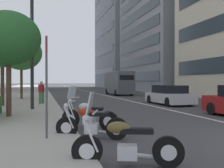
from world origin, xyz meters
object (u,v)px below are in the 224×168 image
motorcycle_second_in_row (125,145)px  motorcycle_mid_row (91,125)px  street_lamp_with_banners (38,23)px  street_tree_by_lamp_post (21,53)px  car_following_behind (169,95)px  street_tree_far_plaza (9,39)px  motorcycle_under_tarp (88,117)px  pedestrian_on_plaza (41,92)px  delivery_van_ahead (119,83)px  parking_sign_by_curb (47,77)px  street_tree_mid_sidewalk (2,49)px

motorcycle_second_in_row → motorcycle_mid_row: size_ratio=1.06×
street_lamp_with_banners → street_tree_by_lamp_post: street_lamp_with_banners is taller
motorcycle_second_in_row → street_lamp_with_banners: street_lamp_with_banners is taller
motorcycle_second_in_row → car_following_behind: (12.25, -7.24, 0.21)m
motorcycle_second_in_row → street_tree_far_plaza: 8.44m
motorcycle_mid_row → motorcycle_under_tarp: size_ratio=1.13×
motorcycle_mid_row → pedestrian_on_plaza: pedestrian_on_plaza is taller
motorcycle_under_tarp → street_lamp_with_banners: street_lamp_with_banners is taller
delivery_van_ahead → street_lamp_with_banners: street_lamp_with_banners is taller
motorcycle_under_tarp → delivery_van_ahead: (21.73, -7.48, 1.03)m
street_lamp_with_banners → street_tree_far_plaza: street_lamp_with_banners is taller
motorcycle_mid_row → delivery_van_ahead: bearing=-85.3°
motorcycle_mid_row → parking_sign_by_curb: bearing=35.2°
motorcycle_mid_row → street_tree_mid_sidewalk: 11.35m
delivery_van_ahead → street_tree_by_lamp_post: street_tree_by_lamp_post is taller
car_following_behind → delivery_van_ahead: (13.56, -0.21, 0.83)m
parking_sign_by_curb → street_lamp_with_banners: (7.71, 0.32, 3.07)m
motorcycle_mid_row → pedestrian_on_plaza: 11.16m
street_lamp_with_banners → street_tree_mid_sidewalk: street_lamp_with_banners is taller
parking_sign_by_curb → street_lamp_with_banners: street_lamp_with_banners is taller
motorcycle_second_in_row → motorcycle_mid_row: motorcycle_second_in_row is taller
street_tree_by_lamp_post → street_tree_mid_sidewalk: bearing=174.0°
motorcycle_second_in_row → street_tree_by_lamp_post: size_ratio=0.39×
street_tree_far_plaza → pedestrian_on_plaza: street_tree_far_plaza is taller
street_tree_far_plaza → street_tree_mid_sidewalk: 5.63m
parking_sign_by_curb → street_tree_by_lamp_post: bearing=6.2°
street_tree_mid_sidewalk → street_lamp_with_banners: bearing=-141.6°
street_tree_mid_sidewalk → motorcycle_mid_row: bearing=-159.8°
motorcycle_second_in_row → street_tree_mid_sidewalk: size_ratio=0.45×
pedestrian_on_plaza → car_following_behind: bearing=-162.9°
car_following_behind → parking_sign_by_curb: size_ratio=1.59×
motorcycle_second_in_row → delivery_van_ahead: (25.81, -7.45, 1.04)m
motorcycle_mid_row → street_tree_far_plaza: street_tree_far_plaza is taller
motorcycle_under_tarp → street_tree_mid_sidewalk: 10.11m
delivery_van_ahead → street_tree_far_plaza: 21.35m
motorcycle_mid_row → street_tree_mid_sidewalk: size_ratio=0.43×
car_following_behind → delivery_van_ahead: bearing=-2.7°
street_tree_far_plaza → pedestrian_on_plaza: bearing=-11.9°
street_lamp_with_banners → street_tree_mid_sidewalk: (2.76, 2.19, -1.19)m
delivery_van_ahead → street_lamp_with_banners: bearing=149.0°
parking_sign_by_curb → car_following_behind: bearing=-41.2°
parking_sign_by_curb → street_lamp_with_banners: size_ratio=0.35×
street_lamp_with_banners → street_tree_by_lamp_post: 9.33m
motorcycle_second_in_row → car_following_behind: 14.24m
motorcycle_mid_row → delivery_van_ahead: delivery_van_ahead is taller
delivery_van_ahead → parking_sign_by_curb: (-23.47, 8.89, 0.30)m
parking_sign_by_curb → street_tree_far_plaza: size_ratio=0.60×
motorcycle_mid_row → delivery_van_ahead: size_ratio=0.32×
parking_sign_by_curb → delivery_van_ahead: bearing=-20.8°
street_lamp_with_banners → motorcycle_under_tarp: bearing=-163.9°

